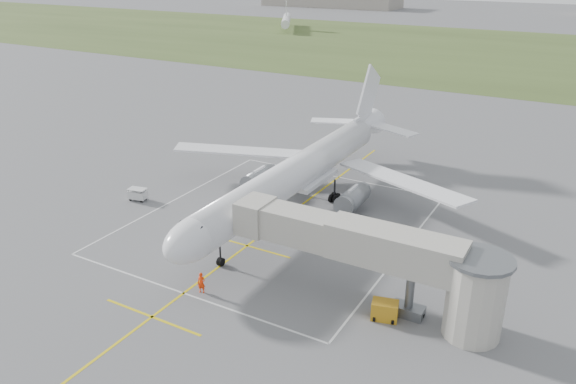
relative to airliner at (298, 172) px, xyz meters
The scene contains 11 objects.
ground 4.46m from the airliner, 90.00° to the right, with size 700.00×700.00×0.00m, color #59595C.
grass_strip 129.32m from the airliner, 90.00° to the left, with size 700.00×120.00×0.02m, color #3D4E22.
apron_markings 7.90m from the airliner, 90.00° to the right, with size 28.20×60.00×0.01m.
airliner is the anchor object (origin of this frame).
jet_bridge 21.22m from the airliner, 42.19° to the right, with size 23.40×5.00×7.20m.
gpu_unit 23.01m from the airliner, 43.44° to the right, with size 2.36×1.90×1.57m.
baggage_cart 19.65m from the airliner, 157.01° to the right, with size 2.33×1.66×1.48m.
ramp_worker_nose 20.17m from the airliner, 86.25° to the right, with size 0.69×0.46×1.90m, color #F63207.
ramp_worker_wing 7.28m from the airliner, 163.89° to the left, with size 0.77×0.60×1.58m, color orange.
distant_hangars 264.94m from the airliner, 93.50° to the left, with size 345.00×49.00×12.00m.
distant_aircraft 165.57m from the airliner, 89.92° to the left, with size 196.13×58.32×8.85m.
Camera 1 is at (28.43, -51.63, 27.02)m, focal length 35.00 mm.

